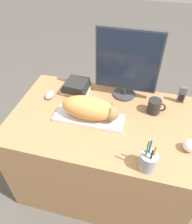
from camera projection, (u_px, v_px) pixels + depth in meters
name	position (u px, v px, depth m)	size (l,w,h in m)	color
ground_plane	(90.00, 223.00, 1.70)	(12.00, 12.00, 0.00)	#4C4742
desk	(102.00, 154.00, 1.72)	(1.25, 0.77, 0.78)	#9E7047
keyboard	(89.00, 118.00, 1.44)	(0.46, 0.16, 0.02)	silver
cat	(91.00, 108.00, 1.37)	(0.37, 0.15, 0.16)	#D18C47
monitor	(127.00, 63.00, 1.45)	(0.43, 0.16, 0.51)	#333338
computer_mouse	(50.00, 95.00, 1.61)	(0.06, 0.10, 0.04)	gray
coffee_mug	(155.00, 106.00, 1.46)	(0.12, 0.09, 0.10)	black
pen_cup	(148.00, 161.00, 1.13)	(0.09, 0.09, 0.22)	#939399
baseball	(190.00, 146.00, 1.23)	(0.07, 0.07, 0.07)	silver
phone	(182.00, 95.00, 1.54)	(0.05, 0.03, 0.13)	#4C4C51
book_stack	(76.00, 87.00, 1.63)	(0.21, 0.18, 0.10)	#C6B284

